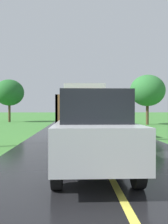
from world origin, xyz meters
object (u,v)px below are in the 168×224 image
object	(u,v)px
banana_truck_far	(79,110)
roadside_tree_near_left	(9,93)
roadside_tree_mid_right	(147,91)
following_car	(93,131)
banana_truck_near	(85,111)

from	to	relation	value
banana_truck_far	roadside_tree_near_left	bearing A→B (deg)	152.02
roadside_tree_mid_right	following_car	distance (m)	19.20
banana_truck_near	roadside_tree_mid_right	bearing A→B (deg)	60.28
banana_truck_near	roadside_tree_mid_right	distance (m)	13.79
banana_truck_near	roadside_tree_near_left	world-z (taller)	roadside_tree_near_left
roadside_tree_near_left	roadside_tree_mid_right	xyz separation A→B (m)	(15.13, -5.32, -0.11)
banana_truck_near	banana_truck_far	xyz separation A→B (m)	(-0.02, 12.75, 0.00)
banana_truck_far	banana_truck_near	bearing A→B (deg)	-89.90
banana_truck_far	roadside_tree_near_left	distance (m)	9.66
banana_truck_near	following_car	world-z (taller)	banana_truck_near
banana_truck_far	roadside_tree_mid_right	xyz separation A→B (m)	(6.79, -0.89, 1.94)
banana_truck_near	following_car	xyz separation A→B (m)	(-0.05, -5.94, -0.39)
roadside_tree_mid_right	banana_truck_near	bearing A→B (deg)	-119.72
roadside_tree_mid_right	following_car	world-z (taller)	roadside_tree_mid_right
banana_truck_far	roadside_tree_mid_right	distance (m)	7.12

